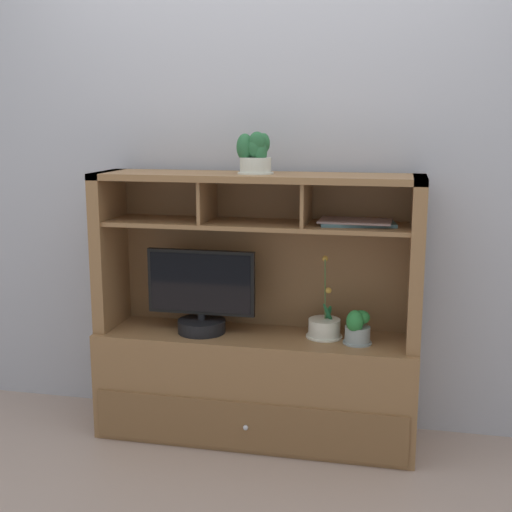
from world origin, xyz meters
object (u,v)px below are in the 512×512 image
object	(u,v)px
media_console	(256,356)
potted_orchid	(324,327)
tv_monitor	(201,299)
magazine_stack_left	(357,223)
potted_succulent	(255,155)
potted_fern	(357,328)

from	to	relation	value
media_console	potted_orchid	bearing A→B (deg)	1.82
media_console	tv_monitor	bearing A→B (deg)	-170.97
media_console	potted_orchid	size ratio (longest dim) A/B	3.91
magazine_stack_left	media_console	bearing A→B (deg)	179.98
potted_orchid	magazine_stack_left	world-z (taller)	magazine_stack_left
potted_orchid	magazine_stack_left	xyz separation A→B (m)	(0.14, -0.01, 0.50)
potted_succulent	tv_monitor	bearing A→B (deg)	-174.66
tv_monitor	magazine_stack_left	bearing A→B (deg)	3.26
tv_monitor	potted_fern	world-z (taller)	tv_monitor
tv_monitor	potted_orchid	size ratio (longest dim) A/B	1.34
potted_succulent	magazine_stack_left	bearing A→B (deg)	2.11
media_console	potted_succulent	xyz separation A→B (m)	(-0.00, -0.02, 0.95)
tv_monitor	potted_fern	xyz separation A→B (m)	(0.73, -0.01, -0.09)
potted_orchid	potted_fern	xyz separation A→B (m)	(0.15, -0.06, 0.03)
media_console	potted_orchid	xyz separation A→B (m)	(0.32, 0.01, 0.16)
potted_fern	potted_succulent	bearing A→B (deg)	175.56
tv_monitor	potted_succulent	distance (m)	0.72
potted_succulent	media_console	bearing A→B (deg)	77.75
media_console	potted_succulent	distance (m)	0.95
potted_fern	tv_monitor	bearing A→B (deg)	178.94
potted_fern	media_console	bearing A→B (deg)	173.48
tv_monitor	magazine_stack_left	world-z (taller)	magazine_stack_left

